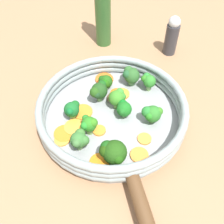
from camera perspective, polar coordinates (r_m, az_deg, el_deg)
ground_plane at (r=0.61m, az=-0.00°, el=-1.85°), size 4.00×4.00×0.00m
skillet at (r=0.60m, az=-0.00°, el=-1.40°), size 0.31×0.31×0.02m
skillet_rim_wall at (r=0.58m, az=-0.00°, el=0.61°), size 0.33×0.33×0.05m
skillet_handle at (r=0.47m, az=7.50°, el=-22.53°), size 0.16×0.11×0.03m
skillet_rivet_left at (r=0.51m, az=0.90°, el=-13.76°), size 0.01×0.01×0.01m
skillet_rivet_right at (r=0.52m, az=6.98°, el=-12.39°), size 0.01×0.01×0.01m
carrot_slice_0 at (r=0.58m, az=-8.22°, el=-3.31°), size 0.05×0.05×0.01m
carrot_slice_1 at (r=0.68m, az=-1.68°, el=7.15°), size 0.06×0.06×0.01m
carrot_slice_2 at (r=0.64m, az=2.15°, el=3.96°), size 0.04×0.04×0.01m
carrot_slice_3 at (r=0.57m, az=-10.83°, el=-5.94°), size 0.05×0.05×0.00m
carrot_slice_4 at (r=0.58m, az=-10.32°, el=-4.63°), size 0.06×0.06×0.00m
carrot_slice_5 at (r=0.61m, az=-6.44°, el=0.02°), size 0.06×0.06×0.00m
carrot_slice_6 at (r=0.65m, az=1.03°, el=4.15°), size 0.05×0.05×0.00m
carrot_slice_7 at (r=0.53m, az=-2.73°, el=-10.86°), size 0.05×0.05×0.01m
carrot_slice_8 at (r=0.56m, az=7.07°, el=-5.81°), size 0.04×0.04×0.01m
carrot_slice_9 at (r=0.63m, az=0.23°, el=3.09°), size 0.03×0.03×0.00m
carrot_slice_10 at (r=0.57m, az=-2.80°, el=-4.03°), size 0.04×0.04×0.01m
carrot_slice_11 at (r=0.54m, az=5.95°, el=-9.32°), size 0.05×0.05×0.01m
broccoli_floret_0 at (r=0.55m, az=-5.19°, el=-2.48°), size 0.04×0.04×0.05m
broccoli_floret_1 at (r=0.50m, az=0.21°, el=-8.72°), size 0.06×0.05×0.06m
broccoli_floret_2 at (r=0.65m, az=-1.46°, el=6.57°), size 0.04×0.04×0.04m
broccoli_floret_3 at (r=0.66m, az=4.16°, el=8.05°), size 0.04×0.04×0.05m
broccoli_floret_4 at (r=0.60m, az=1.21°, el=3.24°), size 0.04×0.04×0.05m
broccoli_floret_5 at (r=0.61m, az=-2.89°, el=4.63°), size 0.04×0.05×0.05m
broccoli_floret_6 at (r=0.53m, az=-7.11°, el=-5.97°), size 0.04×0.04×0.05m
broccoli_floret_7 at (r=0.65m, az=7.78°, el=6.99°), size 0.03×0.03×0.04m
broccoli_floret_8 at (r=0.58m, az=2.53°, el=0.83°), size 0.04×0.04×0.04m
broccoli_floret_9 at (r=0.58m, az=-8.70°, el=0.55°), size 0.03×0.04×0.04m
broccoli_floret_10 at (r=0.57m, az=8.69°, el=-0.35°), size 0.04×0.04×0.05m
mushroom_piece_0 at (r=0.63m, az=0.20°, el=3.36°), size 0.03×0.04×0.01m
salt_shaker at (r=0.78m, az=12.90°, el=15.90°), size 0.04×0.04×0.12m
oil_bottle at (r=0.78m, az=-2.02°, el=21.76°), size 0.05×0.05×0.27m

